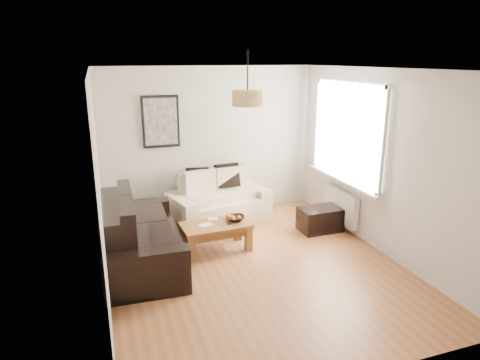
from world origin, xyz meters
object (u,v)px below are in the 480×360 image
object	(u,v)px
loveseat_cream	(219,197)
coffee_table	(216,237)
sofa_leather	(141,232)
ottoman	(320,219)

from	to	relation	value
loveseat_cream	coffee_table	world-z (taller)	loveseat_cream
sofa_leather	coffee_table	bearing A→B (deg)	-85.37
coffee_table	ottoman	xyz separation A→B (m)	(1.81, 0.14, -0.01)
sofa_leather	loveseat_cream	bearing A→B (deg)	-48.92
sofa_leather	ottoman	distance (m)	2.90
coffee_table	loveseat_cream	bearing A→B (deg)	71.50
sofa_leather	coffee_table	world-z (taller)	sofa_leather
loveseat_cream	coffee_table	size ratio (longest dim) A/B	1.67
loveseat_cream	ottoman	bearing A→B (deg)	-47.32
ottoman	coffee_table	bearing A→B (deg)	-175.42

